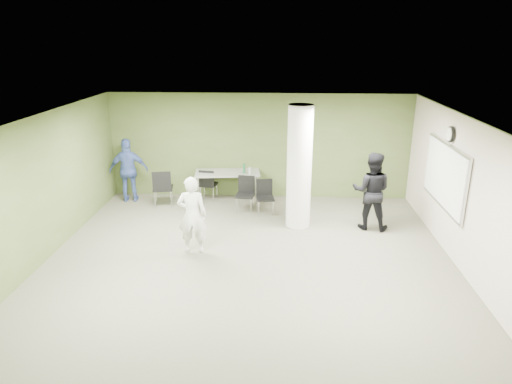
# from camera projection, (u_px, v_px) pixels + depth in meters

# --- Properties ---
(floor) EXTENTS (8.00, 8.00, 0.00)m
(floor) POSITION_uv_depth(u_px,v_px,m) (249.00, 264.00, 8.84)
(floor) COLOR #4D4D3D
(floor) RESTS_ON ground
(ceiling) EXTENTS (8.00, 8.00, 0.00)m
(ceiling) POSITION_uv_depth(u_px,v_px,m) (248.00, 120.00, 7.93)
(ceiling) COLOR white
(ceiling) RESTS_ON wall_back
(wall_back) EXTENTS (8.00, 2.80, 0.02)m
(wall_back) POSITION_uv_depth(u_px,v_px,m) (259.00, 146.00, 12.16)
(wall_back) COLOR #485729
(wall_back) RESTS_ON floor
(wall_left) EXTENTS (0.02, 8.00, 2.80)m
(wall_left) POSITION_uv_depth(u_px,v_px,m) (37.00, 192.00, 8.60)
(wall_left) COLOR #485729
(wall_left) RESTS_ON floor
(wall_right_cream) EXTENTS (0.02, 8.00, 2.80)m
(wall_right_cream) POSITION_uv_depth(u_px,v_px,m) (471.00, 200.00, 8.18)
(wall_right_cream) COLOR #C0B49F
(wall_right_cream) RESTS_ON floor
(column) EXTENTS (0.56, 0.56, 2.80)m
(column) POSITION_uv_depth(u_px,v_px,m) (299.00, 167.00, 10.22)
(column) COLOR silver
(column) RESTS_ON floor
(whiteboard) EXTENTS (0.05, 2.30, 1.30)m
(whiteboard) POSITION_uv_depth(u_px,v_px,m) (445.00, 175.00, 9.28)
(whiteboard) COLOR silver
(whiteboard) RESTS_ON wall_right_cream
(wall_clock) EXTENTS (0.06, 0.32, 0.32)m
(wall_clock) POSITION_uv_depth(u_px,v_px,m) (450.00, 134.00, 9.00)
(wall_clock) COLOR black
(wall_clock) RESTS_ON wall_right_cream
(folding_table) EXTENTS (1.76, 0.93, 1.05)m
(folding_table) POSITION_uv_depth(u_px,v_px,m) (228.00, 174.00, 11.99)
(folding_table) COLOR gray
(folding_table) RESTS_ON floor
(wastebasket) EXTENTS (0.24, 0.24, 0.28)m
(wastebasket) POSITION_uv_depth(u_px,v_px,m) (193.00, 205.00, 11.51)
(wastebasket) COLOR #4C4C4C
(wastebasket) RESTS_ON floor
(chair_back_left) EXTENTS (0.57, 0.57, 0.98)m
(chair_back_left) POSITION_uv_depth(u_px,v_px,m) (162.00, 186.00, 11.62)
(chair_back_left) COLOR black
(chair_back_left) RESTS_ON floor
(chair_back_right) EXTENTS (0.47, 0.47, 0.85)m
(chair_back_right) POSITION_uv_depth(u_px,v_px,m) (208.00, 182.00, 12.13)
(chair_back_right) COLOR black
(chair_back_right) RESTS_ON floor
(chair_table_left) EXTENTS (0.48, 0.48, 0.88)m
(chair_table_left) POSITION_uv_depth(u_px,v_px,m) (246.00, 191.00, 11.40)
(chair_table_left) COLOR black
(chair_table_left) RESTS_ON floor
(chair_table_right) EXTENTS (0.48, 0.48, 0.85)m
(chair_table_right) POSITION_uv_depth(u_px,v_px,m) (265.00, 194.00, 11.24)
(chair_table_right) COLOR black
(chair_table_right) RESTS_ON floor
(woman_white) EXTENTS (0.61, 0.42, 1.60)m
(woman_white) POSITION_uv_depth(u_px,v_px,m) (192.00, 215.00, 9.09)
(woman_white) COLOR silver
(woman_white) RESTS_ON floor
(man_black) EXTENTS (1.00, 0.85, 1.78)m
(man_black) POSITION_uv_depth(u_px,v_px,m) (371.00, 191.00, 10.23)
(man_black) COLOR black
(man_black) RESTS_ON floor
(man_blue) EXTENTS (1.05, 0.58, 1.70)m
(man_blue) POSITION_uv_depth(u_px,v_px,m) (129.00, 170.00, 11.96)
(man_blue) COLOR #3F549C
(man_blue) RESTS_ON floor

